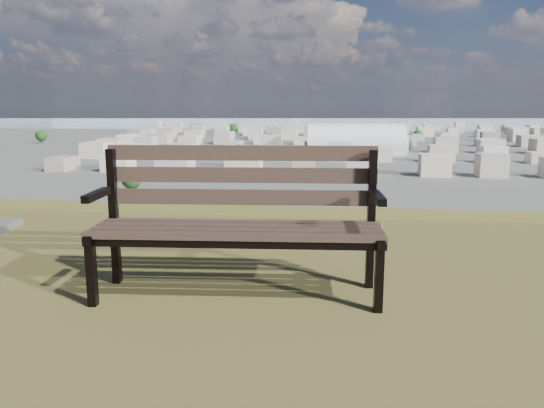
# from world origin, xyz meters

# --- Properties ---
(park_bench) EXTENTS (2.05, 0.78, 1.05)m
(park_bench) POSITION_xyz_m (1.24, 1.37, 25.59)
(park_bench) COLOR #3B2C22
(park_bench) RESTS_ON hilltop_mesa
(arena) EXTENTS (52.02, 24.15, 21.52)m
(arena) POSITION_xyz_m (11.12, 285.29, 5.07)
(arena) COLOR silver
(arena) RESTS_ON ground
(city_blocks) EXTENTS (395.00, 361.00, 7.00)m
(city_blocks) POSITION_xyz_m (0.00, 394.44, 3.50)
(city_blocks) COLOR silver
(city_blocks) RESTS_ON ground
(city_trees) EXTENTS (406.52, 387.20, 9.98)m
(city_trees) POSITION_xyz_m (-26.39, 319.00, 4.83)
(city_trees) COLOR #362B1B
(city_trees) RESTS_ON ground
(bay_water) EXTENTS (2400.00, 700.00, 0.12)m
(bay_water) POSITION_xyz_m (0.00, 900.00, 0.00)
(bay_water) COLOR #97A7C1
(bay_water) RESTS_ON ground
(far_hills) EXTENTS (2050.00, 340.00, 60.00)m
(far_hills) POSITION_xyz_m (-60.92, 1402.93, 25.47)
(far_hills) COLOR #8F9AB2
(far_hills) RESTS_ON ground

